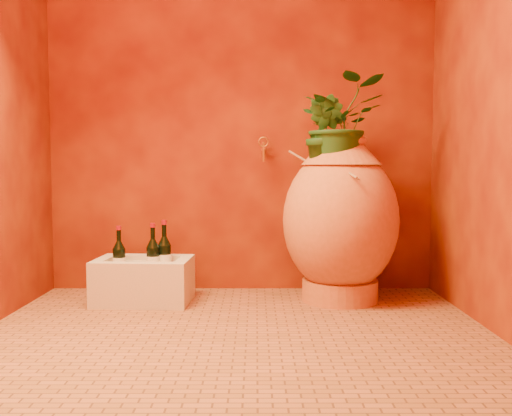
{
  "coord_description": "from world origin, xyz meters",
  "views": [
    {
      "loc": [
        0.1,
        -2.75,
        0.8
      ],
      "look_at": [
        0.1,
        0.35,
        0.58
      ],
      "focal_mm": 40.0,
      "sensor_mm": 36.0,
      "label": 1
    }
  ],
  "objects_px": {
    "wall_tap": "(264,148)",
    "stone_basin": "(144,281)",
    "wine_bottle_a": "(153,259)",
    "wine_bottle_c": "(164,257)",
    "amphora": "(340,220)",
    "wine_bottle_b": "(119,260)"
  },
  "relations": [
    {
      "from": "wine_bottle_b",
      "to": "wall_tap",
      "type": "bearing_deg",
      "value": 19.85
    },
    {
      "from": "wine_bottle_a",
      "to": "wine_bottle_c",
      "type": "bearing_deg",
      "value": 32.85
    },
    {
      "from": "stone_basin",
      "to": "wine_bottle_a",
      "type": "xyz_separation_m",
      "value": [
        0.06,
        0.01,
        0.14
      ]
    },
    {
      "from": "wall_tap",
      "to": "stone_basin",
      "type": "bearing_deg",
      "value": -156.72
    },
    {
      "from": "wine_bottle_b",
      "to": "wall_tap",
      "type": "height_order",
      "value": "wall_tap"
    },
    {
      "from": "amphora",
      "to": "wall_tap",
      "type": "xyz_separation_m",
      "value": [
        -0.46,
        0.27,
        0.44
      ]
    },
    {
      "from": "wall_tap",
      "to": "wine_bottle_c",
      "type": "bearing_deg",
      "value": -156.34
    },
    {
      "from": "wine_bottle_b",
      "to": "wine_bottle_c",
      "type": "relative_size",
      "value": 0.91
    },
    {
      "from": "wine_bottle_b",
      "to": "stone_basin",
      "type": "bearing_deg",
      "value": 0.7
    },
    {
      "from": "amphora",
      "to": "wine_bottle_c",
      "type": "bearing_deg",
      "value": 179.75
    },
    {
      "from": "amphora",
      "to": "wall_tap",
      "type": "height_order",
      "value": "wall_tap"
    },
    {
      "from": "amphora",
      "to": "wine_bottle_c",
      "type": "distance_m",
      "value": 1.08
    },
    {
      "from": "amphora",
      "to": "wall_tap",
      "type": "distance_m",
      "value": 0.69
    },
    {
      "from": "stone_basin",
      "to": "wine_bottle_b",
      "type": "xyz_separation_m",
      "value": [
        -0.14,
        -0.0,
        0.13
      ]
    },
    {
      "from": "wine_bottle_c",
      "to": "amphora",
      "type": "bearing_deg",
      "value": -0.25
    },
    {
      "from": "amphora",
      "to": "wine_bottle_c",
      "type": "xyz_separation_m",
      "value": [
        -1.06,
        0.0,
        -0.23
      ]
    },
    {
      "from": "amphora",
      "to": "wine_bottle_b",
      "type": "bearing_deg",
      "value": -178.12
    },
    {
      "from": "wine_bottle_c",
      "to": "wall_tap",
      "type": "height_order",
      "value": "wall_tap"
    },
    {
      "from": "stone_basin",
      "to": "wine_bottle_c",
      "type": "bearing_deg",
      "value": 21.32
    },
    {
      "from": "amphora",
      "to": "stone_basin",
      "type": "relative_size",
      "value": 1.71
    },
    {
      "from": "wine_bottle_a",
      "to": "wall_tap",
      "type": "relative_size",
      "value": 2.04
    },
    {
      "from": "wall_tap",
      "to": "wine_bottle_a",
      "type": "bearing_deg",
      "value": -155.42
    }
  ]
}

